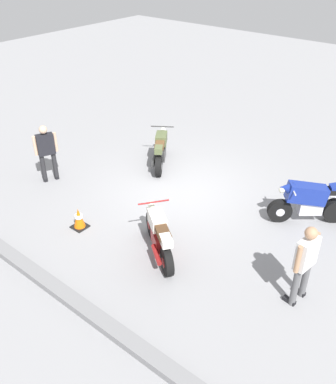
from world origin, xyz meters
name	(u,v)px	position (x,y,z in m)	size (l,w,h in m)	color
ground_plane	(179,190)	(0.00, 0.00, 0.00)	(40.00, 40.00, 0.00)	gray
curb_edge	(42,278)	(0.00, 4.60, 0.07)	(14.00, 0.30, 0.15)	gray
motorcycle_blue_sportbike	(309,201)	(-3.30, -0.83, 0.59)	(1.62, 1.39, 1.14)	black
motorcycle_cream_vintage	(159,236)	(-1.30, 2.40, 0.49)	(1.68, 1.27, 1.07)	black
motorcycle_olive_vintage	(161,150)	(1.36, -0.82, 0.49)	(1.23, 1.70, 1.07)	black
person_in_black_shirt	(46,150)	(3.22, 1.89, 0.96)	(0.46, 0.63, 1.68)	#262628
person_in_white_shirt	(305,260)	(-4.28, 1.76, 1.00)	(0.36, 0.67, 1.74)	#59595B
traffic_cone	(79,218)	(0.82, 2.88, 0.26)	(0.36, 0.36, 0.53)	black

